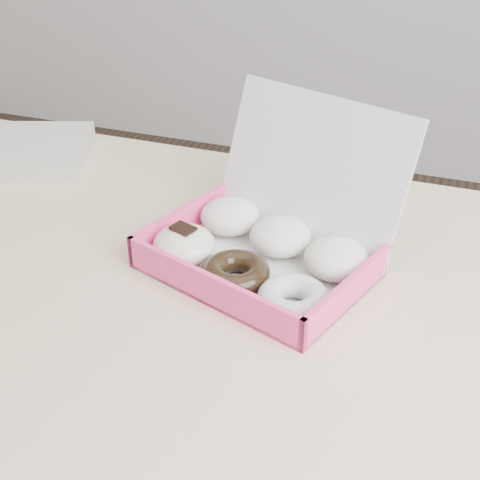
% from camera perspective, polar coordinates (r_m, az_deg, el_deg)
% --- Properties ---
extents(table, '(1.20, 0.80, 0.75)m').
position_cam_1_polar(table, '(1.05, -8.48, -5.30)').
color(table, '#CBB886').
rests_on(table, ground).
extents(donut_box, '(0.38, 0.37, 0.22)m').
position_cam_1_polar(donut_box, '(0.97, 2.12, -0.28)').
color(donut_box, silver).
rests_on(donut_box, table).
extents(newspapers, '(0.29, 0.26, 0.04)m').
position_cam_1_polar(newspapers, '(1.36, -18.12, 7.31)').
color(newspapers, beige).
rests_on(newspapers, table).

